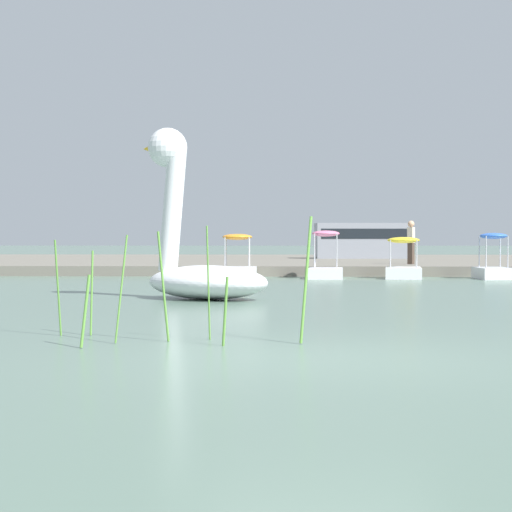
# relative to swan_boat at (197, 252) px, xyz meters

# --- Properties ---
(ground_plane) EXTENTS (406.21, 406.21, 0.00)m
(ground_plane) POSITION_rel_swan_boat_xyz_m (2.34, -9.48, -1.01)
(ground_plane) COLOR #567060
(shore_bank_far) EXTENTS (146.56, 25.54, 0.35)m
(shore_bank_far) POSITION_rel_swan_boat_xyz_m (2.34, 24.55, -0.84)
(shore_bank_far) COLOR #6B665B
(shore_bank_far) RESTS_ON ground_plane
(swan_boat) EXTENTS (3.22, 2.72, 3.69)m
(swan_boat) POSITION_rel_swan_boat_xyz_m (0.00, 0.00, 0.00)
(swan_boat) COLOR white
(swan_boat) RESTS_ON ground_plane
(pedal_boat_orange) EXTENTS (1.31, 2.06, 1.46)m
(pedal_boat_orange) POSITION_rel_swan_boat_xyz_m (0.21, 10.66, -0.62)
(pedal_boat_orange) COLOR white
(pedal_boat_orange) RESTS_ON ground_plane
(pedal_boat_pink) EXTENTS (1.21, 2.13, 1.57)m
(pedal_boat_pink) POSITION_rel_swan_boat_xyz_m (3.13, 10.37, -0.56)
(pedal_boat_pink) COLOR white
(pedal_boat_pink) RESTS_ON ground_plane
(pedal_boat_yellow) EXTENTS (1.35, 2.07, 1.36)m
(pedal_boat_yellow) POSITION_rel_swan_boat_xyz_m (5.68, 10.45, -0.60)
(pedal_boat_yellow) COLOR white
(pedal_boat_yellow) RESTS_ON ground_plane
(pedal_boat_blue) EXTENTS (1.04, 1.96, 1.49)m
(pedal_boat_blue) POSITION_rel_swan_boat_xyz_m (8.56, 10.27, -0.56)
(pedal_boat_blue) COLOR white
(pedal_boat_blue) RESTS_ON ground_plane
(person_on_path) EXTENTS (0.30, 0.30, 1.64)m
(person_on_path) POSITION_rel_swan_boat_xyz_m (6.50, 14.79, 0.23)
(person_on_path) COLOR #47382D
(person_on_path) RESTS_ON shore_bank_far
(parked_van) EXTENTS (4.71, 2.10, 1.75)m
(parked_van) POSITION_rel_swan_boat_xyz_m (5.49, 25.57, 0.29)
(parked_van) COLOR gray
(parked_van) RESTS_ON shore_bank_far
(reed_clump_foreground) EXTENTS (3.34, 1.49, 1.54)m
(reed_clump_foreground) POSITION_rel_swan_boat_xyz_m (0.60, -8.00, -0.39)
(reed_clump_foreground) COLOR #568E38
(reed_clump_foreground) RESTS_ON ground_plane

